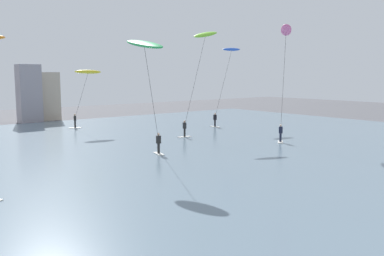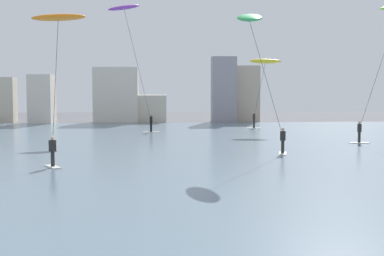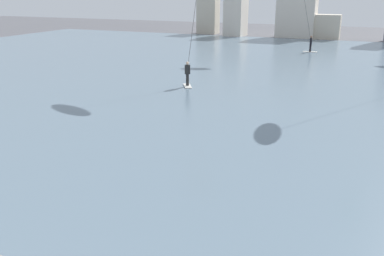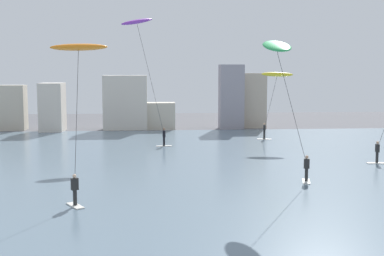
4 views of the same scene
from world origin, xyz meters
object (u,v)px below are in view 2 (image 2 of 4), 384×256
object	(u,v)px
kitesurfer_purple	(127,20)
kitesurfer_green	(252,26)
kitesurfer_yellow	(264,68)
kitesurfer_orange	(58,29)

from	to	relation	value
kitesurfer_purple	kitesurfer_green	distance (m)	19.07
kitesurfer_purple	kitesurfer_yellow	size ratio (longest dim) A/B	1.71
kitesurfer_purple	kitesurfer_green	bearing A→B (deg)	-65.03
kitesurfer_orange	kitesurfer_yellow	xyz separation A→B (m)	(15.34, 19.46, -1.61)
kitesurfer_purple	kitesurfer_orange	distance (m)	18.34
kitesurfer_green	kitesurfer_yellow	xyz separation A→B (m)	(4.46, 18.69, -1.92)
kitesurfer_green	kitesurfer_orange	world-z (taller)	kitesurfer_green
kitesurfer_orange	kitesurfer_yellow	bearing A→B (deg)	51.76
kitesurfer_purple	kitesurfer_yellow	xyz separation A→B (m)	(12.45, 1.53, -4.18)
kitesurfer_orange	kitesurfer_green	bearing A→B (deg)	4.02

